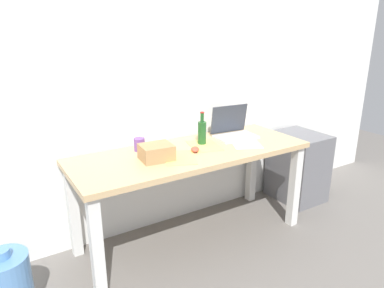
{
  "coord_description": "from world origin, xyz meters",
  "views": [
    {
      "loc": [
        -1.3,
        -2.1,
        1.6
      ],
      "look_at": [
        0.0,
        0.0,
        0.79
      ],
      "focal_mm": 33.33,
      "sensor_mm": 36.0,
      "label": 1
    }
  ],
  "objects": [
    {
      "name": "paper_sheet_front_right",
      "position": [
        0.45,
        -0.07,
        0.74
      ],
      "size": [
        0.32,
        0.36,
        0.0
      ],
      "primitive_type": "cube",
      "rotation": [
        0.0,
        0.0,
        -0.45
      ],
      "color": "white",
      "rests_on": "desk"
    },
    {
      "name": "desk",
      "position": [
        0.0,
        0.0,
        0.63
      ],
      "size": [
        1.78,
        0.66,
        0.74
      ],
      "color": "tan",
      "rests_on": "ground"
    },
    {
      "name": "beer_bottle",
      "position": [
        0.15,
        0.09,
        0.84
      ],
      "size": [
        0.06,
        0.06,
        0.26
      ],
      "color": "#1E5123",
      "rests_on": "desk"
    },
    {
      "name": "paper_sheet_near_back",
      "position": [
        0.14,
        0.04,
        0.74
      ],
      "size": [
        0.27,
        0.34,
        0.0
      ],
      "primitive_type": "cube",
      "rotation": [
        0.0,
        0.0,
        -0.23
      ],
      "color": "#F4E06B",
      "rests_on": "desk"
    },
    {
      "name": "ground_plane",
      "position": [
        0.0,
        0.0,
        0.0
      ],
      "size": [
        8.0,
        8.0,
        0.0
      ],
      "primitive_type": "plane",
      "color": "slate"
    },
    {
      "name": "coffee_mug",
      "position": [
        -0.33,
        0.2,
        0.79
      ],
      "size": [
        0.08,
        0.08,
        0.09
      ],
      "primitive_type": "cylinder",
      "color": "#724799",
      "rests_on": "desk"
    },
    {
      "name": "filing_cabinet",
      "position": [
        1.24,
        0.07,
        0.33
      ],
      "size": [
        0.4,
        0.48,
        0.65
      ],
      "primitive_type": "cube",
      "color": "slate",
      "rests_on": "ground"
    },
    {
      "name": "back_wall",
      "position": [
        0.0,
        0.39,
        1.3
      ],
      "size": [
        5.2,
        0.08,
        2.6
      ],
      "primitive_type": "cube",
      "color": "white",
      "rests_on": "ground"
    },
    {
      "name": "computer_mouse",
      "position": [
        0.01,
        -0.03,
        0.75
      ],
      "size": [
        0.1,
        0.12,
        0.03
      ],
      "primitive_type": "ellipsoid",
      "rotation": [
        0.0,
        0.0,
        -0.57
      ],
      "color": "#D84C38",
      "rests_on": "desk"
    },
    {
      "name": "paper_yellow_folder",
      "position": [
        -0.15,
        -0.09,
        0.74
      ],
      "size": [
        0.31,
        0.36,
        0.0
      ],
      "primitive_type": "cube",
      "rotation": [
        0.0,
        0.0,
        -0.41
      ],
      "color": "#F4E06B",
      "rests_on": "desk"
    },
    {
      "name": "water_cooler_jug",
      "position": [
        -1.32,
        -0.14,
        0.2
      ],
      "size": [
        0.27,
        0.27,
        0.45
      ],
      "color": "#598CC6",
      "rests_on": "ground"
    },
    {
      "name": "laptop_right",
      "position": [
        0.47,
        0.12,
        0.8
      ],
      "size": [
        0.35,
        0.27,
        0.25
      ],
      "color": "silver",
      "rests_on": "desk"
    },
    {
      "name": "cardboard_box",
      "position": [
        -0.31,
        -0.03,
        0.79
      ],
      "size": [
        0.23,
        0.2,
        0.11
      ],
      "primitive_type": "cube",
      "rotation": [
        0.0,
        0.0,
        -0.09
      ],
      "color": "tan",
      "rests_on": "desk"
    }
  ]
}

